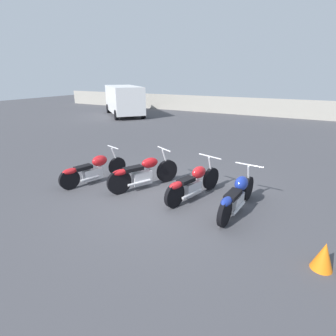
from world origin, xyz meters
TOP-DOWN VIEW (x-y plane):
  - ground_plane at (0.00, 0.00)m, footprint 60.00×60.00m
  - fence_back at (0.00, 15.85)m, footprint 40.00×0.04m
  - motorcycle_slot_0 at (-2.21, -0.01)m, footprint 0.85×2.08m
  - motorcycle_slot_1 at (-0.69, 0.34)m, footprint 1.15×1.99m
  - motorcycle_slot_2 at (0.79, 0.41)m, footprint 0.86×2.05m
  - motorcycle_slot_3 at (1.97, 0.22)m, footprint 0.69×2.12m
  - parked_van at (-9.61, 11.18)m, footprint 5.18×4.90m
  - traffic_cone_near at (3.71, -1.00)m, footprint 0.34×0.34m

SIDE VIEW (x-z plane):
  - ground_plane at x=0.00m, z-range 0.00..0.00m
  - traffic_cone_near at x=3.71m, z-range 0.00..0.49m
  - motorcycle_slot_0 at x=-2.21m, z-range -0.07..0.87m
  - motorcycle_slot_2 at x=0.79m, z-range -0.08..0.91m
  - motorcycle_slot_3 at x=1.97m, z-range -0.07..0.90m
  - motorcycle_slot_1 at x=-0.69m, z-range -0.08..0.95m
  - fence_back at x=0.00m, z-range 0.00..1.34m
  - parked_van at x=-9.61m, z-range 0.12..2.31m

